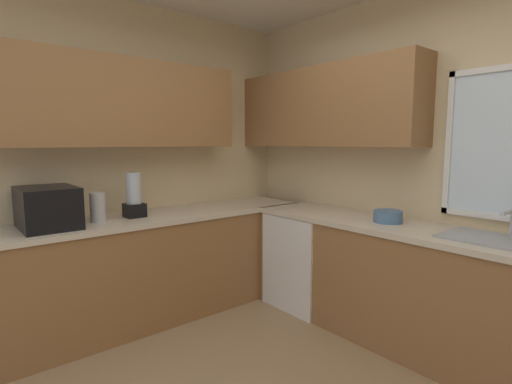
% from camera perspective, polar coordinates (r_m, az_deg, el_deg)
% --- Properties ---
extents(room_shell, '(4.06, 3.64, 2.73)m').
position_cam_1_polar(room_shell, '(2.41, 3.84, 14.52)').
color(room_shell, beige).
rests_on(room_shell, ground_plane).
extents(counter_run_left, '(0.65, 3.25, 0.89)m').
position_cam_1_polar(counter_run_left, '(3.40, -17.95, -10.93)').
color(counter_run_left, olive).
rests_on(counter_run_left, ground_plane).
extents(counter_run_back, '(3.15, 0.65, 0.89)m').
position_cam_1_polar(counter_run_back, '(3.04, 25.66, -13.50)').
color(counter_run_back, olive).
rests_on(counter_run_back, ground_plane).
extents(dishwasher, '(0.60, 0.60, 0.84)m').
position_cam_1_polar(dishwasher, '(3.66, 7.70, -9.74)').
color(dishwasher, white).
rests_on(dishwasher, ground_plane).
extents(microwave, '(0.48, 0.36, 0.29)m').
position_cam_1_polar(microwave, '(3.11, -28.21, -2.00)').
color(microwave, black).
rests_on(microwave, counter_run_left).
extents(kettle, '(0.11, 0.11, 0.23)m').
position_cam_1_polar(kettle, '(3.18, -22.16, -2.09)').
color(kettle, '#B7B7BC').
rests_on(kettle, counter_run_left).
extents(sink_assembly, '(0.67, 0.40, 0.19)m').
position_cam_1_polar(sink_assembly, '(2.81, 32.41, -6.00)').
color(sink_assembly, '#9EA0A5').
rests_on(sink_assembly, counter_run_back).
extents(bowl, '(0.21, 0.21, 0.09)m').
position_cam_1_polar(bowl, '(3.11, 18.77, -3.40)').
color(bowl, '#4C7099').
rests_on(bowl, counter_run_back).
extents(blender_appliance, '(0.15, 0.15, 0.36)m').
position_cam_1_polar(blender_appliance, '(3.29, -17.43, -0.73)').
color(blender_appliance, black).
rests_on(blender_appliance, counter_run_left).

